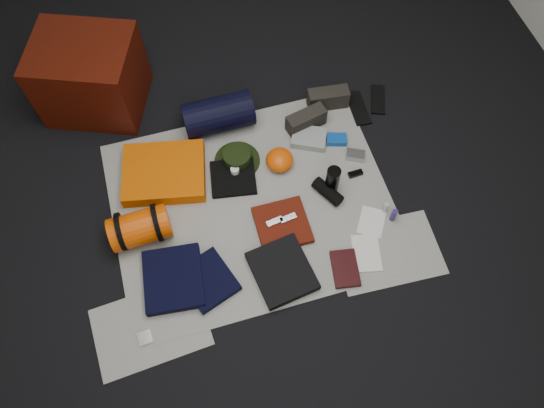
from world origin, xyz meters
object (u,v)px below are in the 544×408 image
object	(u,v)px
red_cabinet	(90,76)
compact_camera	(355,155)
stuff_sack	(140,228)
paperback_book	(345,269)
sleeping_pad	(164,173)
water_bottle	(333,180)
navy_duffel	(218,115)

from	to	relation	value
red_cabinet	compact_camera	bearing A→B (deg)	-9.47
stuff_sack	paperback_book	size ratio (longest dim) A/B	1.53
sleeping_pad	stuff_sack	distance (m)	0.40
red_cabinet	water_bottle	bearing A→B (deg)	-18.58
red_cabinet	sleeping_pad	size ratio (longest dim) A/B	1.22
red_cabinet	water_bottle	world-z (taller)	red_cabinet
paperback_book	navy_duffel	bearing A→B (deg)	120.44
sleeping_pad	compact_camera	world-z (taller)	sleeping_pad
water_bottle	compact_camera	bearing A→B (deg)	38.11
stuff_sack	water_bottle	bearing A→B (deg)	-0.58
compact_camera	water_bottle	bearing A→B (deg)	-116.07
stuff_sack	navy_duffel	world-z (taller)	navy_duffel
red_cabinet	stuff_sack	size ratio (longest dim) A/B	1.79
stuff_sack	paperback_book	world-z (taller)	stuff_sack
red_cabinet	sleeping_pad	world-z (taller)	red_cabinet
water_bottle	sleeping_pad	bearing A→B (deg)	159.02
stuff_sack	paperback_book	bearing A→B (deg)	-26.57
water_bottle	paperback_book	distance (m)	0.52
stuff_sack	navy_duffel	bearing A→B (deg)	46.14
compact_camera	paperback_book	bearing A→B (deg)	-88.77
red_cabinet	stuff_sack	xyz separation A→B (m)	(0.10, -1.02, -0.14)
navy_duffel	water_bottle	size ratio (longest dim) A/B	2.11
sleeping_pad	stuff_sack	size ratio (longest dim) A/B	1.47
navy_duffel	sleeping_pad	bearing A→B (deg)	-146.18
navy_duffel	water_bottle	world-z (taller)	navy_duffel
stuff_sack	water_bottle	world-z (taller)	water_bottle
navy_duffel	paperback_book	size ratio (longest dim) A/B	2.00
water_bottle	paperback_book	size ratio (longest dim) A/B	0.95
stuff_sack	compact_camera	size ratio (longest dim) A/B	2.93
stuff_sack	paperback_book	distance (m)	1.15
navy_duffel	compact_camera	bearing A→B (deg)	-32.67
paperback_book	sleeping_pad	bearing A→B (deg)	143.79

